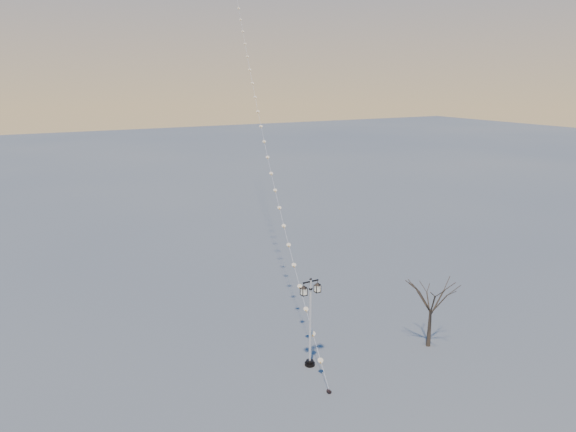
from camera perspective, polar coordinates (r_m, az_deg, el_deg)
ground at (r=30.59m, az=5.21°, el=-16.36°), size 300.00×300.00×0.00m
street_lamp at (r=29.88m, az=2.39°, el=-10.81°), size 1.33×0.58×5.23m
bare_tree at (r=32.99m, az=15.04°, el=-8.67°), size 2.57×2.57×4.26m
kite_train at (r=47.02m, az=-2.94°, el=12.90°), size 14.42×44.77×28.90m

